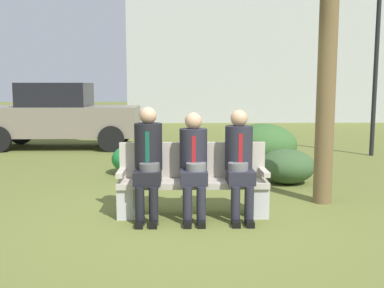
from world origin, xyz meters
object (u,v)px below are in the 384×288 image
Objects in this scene: park_bench at (193,182)px; seated_man_left at (148,157)px; parked_car_near at (61,116)px; seated_man_right at (239,158)px; shrub_far_lawn at (287,166)px; shrub_mid_lawn at (136,159)px; seated_man_middle at (194,160)px; shrub_near_bench at (263,145)px; street_lamp at (377,50)px; building_backdrop at (262,15)px.

seated_man_left reaches higher than park_bench.
seated_man_right is at bearing -58.88° from parked_car_near.
shrub_far_lawn is at bearing -42.27° from parked_car_near.
parked_car_near is at bearing 122.65° from shrub_mid_lawn.
park_bench is 1.36× the size of seated_man_left.
seated_man_middle reaches higher than shrub_near_bench.
seated_man_middle is 1.40× the size of shrub_far_lawn.
seated_man_left is at bearing -138.68° from shrub_far_lawn.
street_lamp is at bearing 47.48° from park_bench.
parked_car_near is (-3.24, 6.17, 0.42)m from park_bench.
shrub_near_bench is 0.10× the size of building_backdrop.
shrub_near_bench is 1.64m from shrub_far_lawn.
seated_man_middle reaches higher than shrub_mid_lawn.
seated_man_left is 2.90m from shrub_far_lawn.
shrub_near_bench is at bearing 66.13° from park_bench.
street_lamp is at bearing -11.33° from parked_car_near.
seated_man_middle is 1.43× the size of shrub_mid_lawn.
seated_man_left is 1.05× the size of seated_man_middle.
seated_man_right is at bearing -0.17° from seated_man_left.
shrub_mid_lawn is 2.70m from shrub_far_lawn.
street_lamp is (3.71, 4.80, 1.67)m from seated_man_right.
building_backdrop reaches higher than seated_man_left.
building_backdrop is (3.91, 17.03, 4.65)m from park_bench.
shrub_near_bench is 1.50× the size of shrub_far_lawn.
street_lamp is (5.23, 2.06, 2.12)m from shrub_mid_lawn.
shrub_far_lawn is (0.11, -1.63, -0.14)m from shrub_near_bench.
seated_man_right is 0.33× the size of street_lamp.
seated_man_middle is at bearing -102.79° from building_backdrop.
shrub_mid_lawn is (-2.46, -0.79, -0.15)m from shrub_near_bench.
shrub_near_bench is at bearing -155.38° from street_lamp.
parked_car_near is at bearing -123.35° from building_backdrop.
parked_car_near reaches higher than shrub_far_lawn.
seated_man_left is at bearing -66.82° from parked_car_near.
shrub_near_bench is 14.61m from building_backdrop.
park_bench is 3.71m from shrub_near_bench.
park_bench is at bearing -113.87° from shrub_near_bench.
shrub_near_bench is at bearing 67.04° from seated_man_middle.
shrub_near_bench reaches higher than shrub_mid_lawn.
shrub_mid_lawn is (-0.41, 2.73, -0.47)m from seated_man_left.
seated_man_right is 3.16m from shrub_mid_lawn.
park_bench is 0.33m from seated_man_middle.
building_backdrop reaches higher than parked_car_near.
shrub_far_lawn is at bearing -86.28° from shrub_near_bench.
street_lamp reaches higher than parked_car_near.
shrub_near_bench is (2.05, 3.52, -0.32)m from seated_man_left.
building_backdrop is (4.86, 14.42, 4.79)m from shrub_mid_lawn.
seated_man_right is 0.10× the size of building_backdrop.
park_bench is 6.99m from parked_car_near.
seated_man_left is at bearing 179.83° from seated_man_right.
street_lamp reaches higher than shrub_near_bench.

